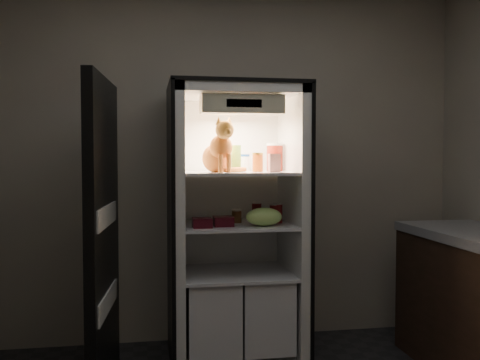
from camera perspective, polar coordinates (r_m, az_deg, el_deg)
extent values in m
plane|color=#B6AE98|center=(4.07, -1.53, 1.93)|extent=(3.60, 0.00, 3.60)
cube|color=white|center=(3.97, -1.24, -4.24)|extent=(0.85, 0.06, 1.85)
cube|color=white|center=(3.61, -6.70, -4.93)|extent=(0.06, 0.70, 1.85)
cube|color=white|center=(3.74, 5.52, -4.67)|extent=(0.06, 0.70, 1.85)
cube|color=white|center=(3.65, -0.49, 9.26)|extent=(0.85, 0.70, 0.06)
cube|color=white|center=(3.87, -0.48, -18.09)|extent=(0.85, 0.70, 0.06)
cube|color=black|center=(3.61, -7.37, -4.94)|extent=(0.02, 0.72, 1.87)
cube|color=black|center=(3.75, 6.14, -4.65)|extent=(0.02, 0.72, 1.87)
cube|color=black|center=(3.65, -0.49, 9.91)|extent=(0.90, 0.72, 0.02)
cube|color=white|center=(3.59, -0.41, 0.73)|extent=(0.73, 0.62, 0.02)
cube|color=white|center=(3.62, -0.40, -4.81)|extent=(0.73, 0.62, 0.02)
cube|color=white|center=(3.72, -3.14, -13.76)|extent=(0.34, 0.58, 0.48)
cube|color=white|center=(3.77, 2.30, -13.52)|extent=(0.34, 0.58, 0.48)
cube|color=white|center=(3.68, -0.40, -9.91)|extent=(0.73, 0.62, 0.02)
cube|color=beige|center=(3.40, 0.18, 8.05)|extent=(0.52, 0.18, 0.12)
cube|color=black|center=(3.32, 0.45, 8.19)|extent=(0.22, 0.01, 0.05)
cube|color=black|center=(3.26, -14.41, -5.79)|extent=(0.13, 0.87, 1.85)
cube|color=white|center=(3.28, -14.33, -12.45)|extent=(0.11, 0.64, 0.12)
cube|color=white|center=(3.19, -14.43, -3.72)|extent=(0.11, 0.64, 0.12)
ellipsoid|color=#DB5B1C|center=(3.54, -2.61, 2.32)|extent=(0.23, 0.26, 0.19)
ellipsoid|color=#DB5B1C|center=(3.45, -2.04, 3.51)|extent=(0.18, 0.17, 0.16)
sphere|color=#C07B25|center=(3.40, -1.66, 5.35)|extent=(0.15, 0.15, 0.12)
sphere|color=#C07B25|center=(3.36, -1.32, 5.16)|extent=(0.06, 0.06, 0.05)
cone|color=#C07B25|center=(3.40, -2.28, 6.34)|extent=(0.06, 0.06, 0.05)
cone|color=#C07B25|center=(3.43, -1.16, 6.31)|extent=(0.06, 0.06, 0.05)
cylinder|color=#DB5B1C|center=(3.39, -2.10, 1.78)|extent=(0.03, 0.03, 0.12)
cylinder|color=#DB5B1C|center=(3.41, -1.21, 1.79)|extent=(0.03, 0.03, 0.12)
cylinder|color=#DB5B1C|center=(3.50, -0.60, 1.11)|extent=(0.19, 0.16, 0.03)
cylinder|color=#248428|center=(3.62, -0.43, 2.20)|extent=(0.07, 0.07, 0.16)
cylinder|color=#248428|center=(3.62, -0.43, 3.62)|extent=(0.07, 0.07, 0.01)
cylinder|color=white|center=(3.79, 0.39, 1.75)|extent=(0.08, 0.08, 0.10)
cylinder|color=#1749A4|center=(3.79, 0.39, 2.64)|extent=(0.08, 0.08, 0.02)
cylinder|color=#9B1D0E|center=(3.59, 1.90, 1.81)|extent=(0.07, 0.07, 0.12)
cylinder|color=gold|center=(3.59, 1.90, 2.83)|extent=(0.07, 0.07, 0.01)
cylinder|color=#9E2E15|center=(3.78, 3.72, 2.33)|extent=(0.11, 0.11, 0.18)
cylinder|color=white|center=(3.78, 3.73, 3.80)|extent=(0.12, 0.12, 0.02)
cube|color=white|center=(3.50, 3.66, 1.83)|extent=(0.07, 0.07, 0.12)
cylinder|color=black|center=(3.77, 1.78, -3.44)|extent=(0.07, 0.07, 0.12)
cylinder|color=#B2B2B2|center=(3.76, 1.79, -2.49)|extent=(0.07, 0.07, 0.00)
cylinder|color=black|center=(3.65, 3.99, -3.60)|extent=(0.07, 0.07, 0.13)
cylinder|color=#B2B2B2|center=(3.64, 3.99, -2.58)|extent=(0.07, 0.07, 0.00)
cylinder|color=black|center=(3.65, 3.70, -3.64)|extent=(0.07, 0.07, 0.12)
cylinder|color=#B2B2B2|center=(3.64, 3.71, -2.65)|extent=(0.07, 0.07, 0.00)
cylinder|color=brown|center=(3.65, -0.36, -3.95)|extent=(0.07, 0.07, 0.08)
cylinder|color=#B2B2B2|center=(3.65, -0.36, -3.23)|extent=(0.07, 0.07, 0.01)
ellipsoid|color=#8ABB57|center=(3.49, 2.57, -3.94)|extent=(0.24, 0.17, 0.12)
cube|color=#470B11|center=(3.42, -4.06, -4.58)|extent=(0.12, 0.12, 0.06)
cube|color=#470B11|center=(3.48, -1.80, -4.42)|extent=(0.13, 0.13, 0.06)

